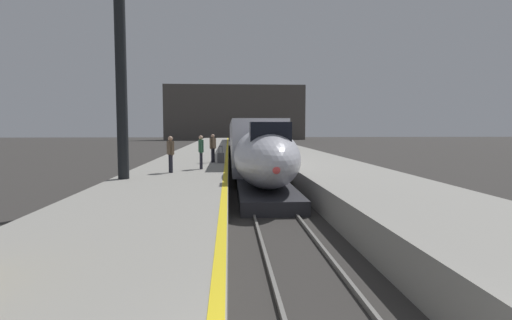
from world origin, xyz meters
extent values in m
cube|color=gray|center=(-4.05, 24.75, 0.53)|extent=(4.80, 110.00, 1.05)
cube|color=gray|center=(4.05, 24.75, 0.53)|extent=(4.80, 110.00, 1.05)
cube|color=yellow|center=(-1.77, 24.75, 1.05)|extent=(0.20, 107.80, 0.01)
cube|color=slate|center=(-0.75, 27.50, 0.06)|extent=(0.08, 110.00, 0.12)
cube|color=slate|center=(0.75, 27.50, 0.06)|extent=(0.08, 110.00, 0.12)
ellipsoid|color=silver|center=(0.00, 15.15, 1.83)|extent=(2.78, 8.20, 2.56)
cube|color=#28282D|center=(0.00, 14.74, 0.28)|extent=(2.46, 6.97, 0.55)
cube|color=black|center=(0.00, 13.30, 2.90)|extent=(1.59, 1.00, 0.90)
sphere|color=#F24C4C|center=(0.00, 11.13, 1.68)|extent=(0.28, 0.28, 0.28)
cube|color=silver|center=(0.00, 24.61, 2.08)|extent=(2.90, 14.00, 3.05)
cube|color=black|center=(-1.42, 24.61, 2.62)|extent=(0.04, 11.90, 0.80)
cube|color=black|center=(1.42, 24.61, 2.62)|extent=(0.04, 11.90, 0.80)
cube|color=silver|center=(0.00, 24.61, 0.80)|extent=(2.92, 13.30, 0.24)
cube|color=black|center=(0.00, 20.13, 0.28)|extent=(2.03, 2.20, 0.56)
cube|color=black|center=(0.00, 29.09, 0.28)|extent=(2.03, 2.20, 0.56)
cube|color=silver|center=(0.00, 41.21, 2.08)|extent=(2.90, 18.00, 3.05)
cube|color=black|center=(-1.42, 41.21, 2.62)|extent=(0.04, 15.84, 0.80)
cube|color=black|center=(1.42, 41.21, 2.62)|extent=(0.04, 15.84, 0.80)
cube|color=black|center=(0.00, 35.09, 0.28)|extent=(2.03, 2.20, 0.56)
cube|color=black|center=(0.00, 47.33, 0.28)|extent=(2.03, 2.20, 0.56)
cube|color=silver|center=(0.00, 59.81, 2.08)|extent=(2.90, 18.00, 3.05)
cube|color=black|center=(-1.42, 59.81, 2.62)|extent=(0.04, 15.84, 0.80)
cube|color=black|center=(1.42, 59.81, 2.62)|extent=(0.04, 15.84, 0.80)
cube|color=black|center=(0.00, 53.69, 0.28)|extent=(2.03, 2.20, 0.56)
cube|color=black|center=(0.00, 65.93, 0.28)|extent=(2.03, 2.20, 0.56)
cylinder|color=black|center=(-5.90, 14.17, 5.52)|extent=(0.44, 0.44, 8.94)
cylinder|color=#23232D|center=(-2.52, 21.85, 1.48)|extent=(0.13, 0.13, 0.85)
cylinder|color=#23232D|center=(-2.61, 21.70, 1.48)|extent=(0.13, 0.13, 0.85)
cube|color=brown|center=(-2.57, 21.78, 2.21)|extent=(0.38, 0.44, 0.62)
cylinder|color=brown|center=(-2.45, 21.99, 2.16)|extent=(0.09, 0.09, 0.58)
cylinder|color=brown|center=(-2.68, 21.57, 2.16)|extent=(0.09, 0.09, 0.58)
sphere|color=tan|center=(-2.57, 21.78, 2.63)|extent=(0.22, 0.22, 0.22)
cylinder|color=#23232D|center=(-3.00, 17.83, 1.48)|extent=(0.13, 0.13, 0.85)
cylinder|color=#23232D|center=(-3.03, 17.99, 1.48)|extent=(0.13, 0.13, 0.85)
cube|color=#336647|center=(-3.01, 17.91, 2.21)|extent=(0.29, 0.41, 0.62)
cylinder|color=#336647|center=(-2.97, 17.67, 2.16)|extent=(0.09, 0.09, 0.58)
cylinder|color=#336647|center=(-3.06, 18.15, 2.16)|extent=(0.09, 0.09, 0.58)
sphere|color=tan|center=(-3.01, 17.91, 2.63)|extent=(0.22, 0.22, 0.22)
cylinder|color=#23232D|center=(-4.26, 16.27, 1.48)|extent=(0.13, 0.13, 0.85)
cylinder|color=#23232D|center=(-4.35, 16.42, 1.48)|extent=(0.13, 0.13, 0.85)
cube|color=brown|center=(-4.30, 16.34, 2.21)|extent=(0.38, 0.44, 0.62)
cylinder|color=brown|center=(-4.19, 16.13, 2.16)|extent=(0.09, 0.09, 0.58)
cylinder|color=brown|center=(-4.42, 16.55, 2.16)|extent=(0.09, 0.09, 0.58)
sphere|color=tan|center=(-4.30, 16.34, 2.63)|extent=(0.22, 0.22, 0.22)
cube|color=#4C4C51|center=(-2.10, 21.33, 1.35)|extent=(0.40, 0.22, 0.60)
cylinder|color=#262628|center=(-2.20, 21.33, 1.83)|extent=(0.02, 0.02, 0.36)
cylinder|color=#262628|center=(-2.00, 21.33, 1.83)|extent=(0.02, 0.02, 0.36)
cube|color=#262628|center=(-2.10, 21.33, 2.02)|extent=(0.22, 0.03, 0.02)
cube|color=#4C4742|center=(0.00, 102.00, 7.00)|extent=(36.00, 2.00, 14.00)
camera|label=1|loc=(-1.62, -2.63, 3.14)|focal=28.59mm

